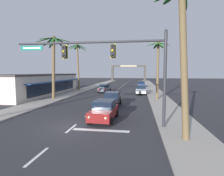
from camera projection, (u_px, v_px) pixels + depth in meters
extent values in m
plane|color=#2D2D33|center=(74.00, 126.00, 13.38)|extent=(220.00, 220.00, 0.00)
cube|color=#9E998E|center=(156.00, 94.00, 31.90)|extent=(3.20, 110.00, 0.14)
cube|color=#9E998E|center=(73.00, 93.00, 34.24)|extent=(3.20, 110.00, 0.14)
cube|color=silver|center=(37.00, 156.00, 8.59)|extent=(0.16, 2.00, 0.01)
cube|color=silver|center=(71.00, 128.00, 12.90)|extent=(0.16, 2.00, 0.01)
cube|color=silver|center=(88.00, 114.00, 17.21)|extent=(0.16, 2.00, 0.01)
cube|color=silver|center=(99.00, 106.00, 21.52)|extent=(0.16, 2.00, 0.01)
cube|color=silver|center=(105.00, 100.00, 25.83)|extent=(0.16, 2.00, 0.01)
cube|color=silver|center=(110.00, 96.00, 30.15)|extent=(0.16, 2.00, 0.01)
cube|color=silver|center=(114.00, 93.00, 34.46)|extent=(0.16, 2.00, 0.01)
cube|color=silver|center=(117.00, 91.00, 38.77)|extent=(0.16, 2.00, 0.01)
cube|color=silver|center=(119.00, 89.00, 43.08)|extent=(0.16, 2.00, 0.01)
cube|color=silver|center=(121.00, 87.00, 47.39)|extent=(0.16, 2.00, 0.01)
cube|color=silver|center=(122.00, 86.00, 51.70)|extent=(0.16, 2.00, 0.01)
cube|color=silver|center=(124.00, 85.00, 56.02)|extent=(0.16, 2.00, 0.01)
cube|color=silver|center=(125.00, 84.00, 60.33)|extent=(0.16, 2.00, 0.01)
cube|color=silver|center=(126.00, 83.00, 64.64)|extent=(0.16, 2.00, 0.01)
cube|color=silver|center=(127.00, 83.00, 68.95)|extent=(0.16, 2.00, 0.01)
cube|color=silver|center=(127.00, 82.00, 73.26)|extent=(0.16, 2.00, 0.01)
cube|color=silver|center=(128.00, 81.00, 77.57)|extent=(0.16, 2.00, 0.01)
cube|color=silver|center=(129.00, 81.00, 81.88)|extent=(0.16, 2.00, 0.01)
cube|color=silver|center=(101.00, 130.00, 12.46)|extent=(4.00, 0.44, 0.01)
cylinder|color=#2D2D33|center=(165.00, 81.00, 12.57)|extent=(0.22, 0.22, 6.82)
cylinder|color=#2D2D33|center=(88.00, 42.00, 13.16)|extent=(11.09, 0.16, 0.16)
sphere|color=#2D2D33|center=(166.00, 31.00, 12.27)|extent=(0.20, 0.20, 0.20)
cube|color=black|center=(113.00, 51.00, 12.92)|extent=(0.32, 0.26, 0.92)
sphere|color=black|center=(112.00, 46.00, 12.75)|extent=(0.17, 0.17, 0.17)
sphere|color=yellow|center=(112.00, 51.00, 12.78)|extent=(0.17, 0.17, 0.17)
sphere|color=black|center=(112.00, 55.00, 12.81)|extent=(0.17, 0.17, 0.17)
cube|color=yellow|center=(113.00, 51.00, 13.08)|extent=(0.42, 0.03, 1.04)
cube|color=black|center=(64.00, 52.00, 13.47)|extent=(0.32, 0.26, 0.92)
sphere|color=black|center=(63.00, 47.00, 13.31)|extent=(0.17, 0.17, 0.17)
sphere|color=yellow|center=(63.00, 51.00, 13.33)|extent=(0.17, 0.17, 0.17)
sphere|color=black|center=(63.00, 56.00, 13.36)|extent=(0.17, 0.17, 0.17)
cube|color=yellow|center=(65.00, 52.00, 13.63)|extent=(0.42, 0.03, 1.04)
cube|color=#147A6B|center=(32.00, 48.00, 13.86)|extent=(1.79, 0.05, 0.36)
cube|color=white|center=(32.00, 48.00, 13.83)|extent=(1.43, 0.01, 0.12)
cube|color=maroon|center=(104.00, 112.00, 15.01)|extent=(1.91, 4.36, 0.72)
cube|color=black|center=(104.00, 104.00, 15.10)|extent=(1.68, 2.26, 0.64)
cylinder|color=black|center=(111.00, 122.00, 13.49)|extent=(0.24, 0.65, 0.64)
cylinder|color=black|center=(89.00, 120.00, 13.81)|extent=(0.24, 0.65, 0.64)
cylinder|color=black|center=(117.00, 113.00, 16.27)|extent=(0.24, 0.65, 0.64)
cylinder|color=black|center=(99.00, 112.00, 16.59)|extent=(0.24, 0.65, 0.64)
sphere|color=#F9EFC6|center=(106.00, 118.00, 12.77)|extent=(0.18, 0.18, 0.18)
sphere|color=#F9EFC6|center=(89.00, 117.00, 13.00)|extent=(0.18, 0.18, 0.18)
cube|color=red|center=(116.00, 107.00, 16.99)|extent=(0.24, 0.07, 0.20)
cube|color=red|center=(103.00, 106.00, 17.24)|extent=(0.24, 0.07, 0.20)
cube|color=black|center=(112.00, 101.00, 21.26)|extent=(1.80, 4.32, 0.72)
cube|color=black|center=(112.00, 95.00, 21.35)|extent=(1.62, 2.21, 0.64)
cylinder|color=black|center=(118.00, 106.00, 19.77)|extent=(0.23, 0.64, 0.64)
cylinder|color=black|center=(103.00, 105.00, 20.01)|extent=(0.23, 0.64, 0.64)
cylinder|color=black|center=(120.00, 102.00, 22.57)|extent=(0.23, 0.64, 0.64)
cylinder|color=black|center=(107.00, 101.00, 22.81)|extent=(0.23, 0.64, 0.64)
sphere|color=#F9EFC6|center=(115.00, 103.00, 19.02)|extent=(0.18, 0.18, 0.18)
sphere|color=#F9EFC6|center=(103.00, 103.00, 19.20)|extent=(0.18, 0.18, 0.18)
cube|color=red|center=(119.00, 97.00, 23.29)|extent=(0.24, 0.06, 0.20)
cube|color=red|center=(109.00, 97.00, 23.47)|extent=(0.24, 0.06, 0.20)
cube|color=#4C515B|center=(105.00, 89.00, 35.84)|extent=(1.97, 4.38, 0.72)
cube|color=black|center=(105.00, 86.00, 35.64)|extent=(1.71, 2.28, 0.64)
cylinder|color=black|center=(102.00, 90.00, 37.43)|extent=(0.25, 0.65, 0.64)
cylinder|color=black|center=(110.00, 90.00, 37.09)|extent=(0.25, 0.65, 0.64)
cylinder|color=black|center=(99.00, 91.00, 34.66)|extent=(0.25, 0.65, 0.64)
cylinder|color=black|center=(107.00, 92.00, 34.32)|extent=(0.25, 0.65, 0.64)
sphere|color=#B2B2AD|center=(104.00, 88.00, 38.08)|extent=(0.18, 0.18, 0.18)
sphere|color=#B2B2AD|center=(110.00, 88.00, 37.83)|extent=(0.18, 0.18, 0.18)
cube|color=red|center=(99.00, 89.00, 33.86)|extent=(0.24, 0.07, 0.20)
cube|color=red|center=(105.00, 90.00, 33.60)|extent=(0.24, 0.07, 0.20)
cube|color=silver|center=(141.00, 90.00, 32.86)|extent=(1.88, 4.35, 0.72)
cube|color=black|center=(141.00, 87.00, 32.95)|extent=(1.66, 2.25, 0.64)
cylinder|color=black|center=(146.00, 93.00, 31.35)|extent=(0.24, 0.65, 0.64)
cylinder|color=black|center=(136.00, 93.00, 31.65)|extent=(0.24, 0.65, 0.64)
cylinder|color=black|center=(146.00, 92.00, 34.13)|extent=(0.24, 0.65, 0.64)
cylinder|color=black|center=(137.00, 92.00, 34.43)|extent=(0.24, 0.65, 0.64)
sphere|color=#B2B2AD|center=(145.00, 91.00, 30.61)|extent=(0.18, 0.18, 0.18)
sphere|color=#B2B2AD|center=(137.00, 91.00, 30.84)|extent=(0.18, 0.18, 0.18)
cube|color=red|center=(145.00, 89.00, 34.85)|extent=(0.24, 0.07, 0.20)
cube|color=red|center=(138.00, 89.00, 35.08)|extent=(0.24, 0.07, 0.20)
cube|color=navy|center=(141.00, 85.00, 47.65)|extent=(1.92, 4.36, 0.72)
cube|color=black|center=(141.00, 82.00, 47.73)|extent=(1.68, 2.26, 0.64)
cylinder|color=black|center=(145.00, 87.00, 46.17)|extent=(0.24, 0.65, 0.64)
cylinder|color=black|center=(138.00, 87.00, 46.37)|extent=(0.24, 0.65, 0.64)
cylinder|color=black|center=(144.00, 86.00, 48.98)|extent=(0.24, 0.65, 0.64)
cylinder|color=black|center=(138.00, 86.00, 49.18)|extent=(0.24, 0.65, 0.64)
sphere|color=#B2B2AD|center=(144.00, 85.00, 45.42)|extent=(0.18, 0.18, 0.18)
sphere|color=#B2B2AD|center=(139.00, 85.00, 45.56)|extent=(0.18, 0.18, 0.18)
cube|color=red|center=(143.00, 84.00, 49.70)|extent=(0.24, 0.07, 0.20)
cube|color=red|center=(139.00, 84.00, 49.85)|extent=(0.24, 0.07, 0.20)
cylinder|color=brown|center=(54.00, 69.00, 26.13)|extent=(0.73, 0.43, 8.89)
ellipsoid|color=#1E5123|center=(62.00, 40.00, 25.69)|extent=(2.55, 0.69, 0.79)
ellipsoid|color=#1E5123|center=(62.00, 41.00, 26.57)|extent=(1.87, 2.20, 0.92)
ellipsoid|color=#1E5123|center=(60.00, 43.00, 26.71)|extent=(1.19, 2.26, 1.46)
ellipsoid|color=#1E5123|center=(51.00, 43.00, 26.67)|extent=(1.89, 1.94, 1.39)
ellipsoid|color=#1E5123|center=(48.00, 42.00, 26.38)|extent=(2.38, 1.32, 1.15)
ellipsoid|color=#1E5123|center=(45.00, 40.00, 25.46)|extent=(2.48, 1.31, 0.83)
ellipsoid|color=#1E5123|center=(47.00, 38.00, 24.65)|extent=(1.27, 2.51, 0.75)
ellipsoid|color=#1E5123|center=(52.00, 41.00, 24.71)|extent=(0.92, 2.25, 1.54)
ellipsoid|color=#1E5123|center=(56.00, 40.00, 24.81)|extent=(1.96, 2.00, 1.19)
sphere|color=#4C4223|center=(54.00, 38.00, 25.71)|extent=(0.60, 0.60, 0.60)
cylinder|color=brown|center=(78.00, 68.00, 39.46)|extent=(0.67, 0.37, 9.96)
ellipsoid|color=#1E5123|center=(82.00, 47.00, 38.94)|extent=(2.29, 0.45, 1.10)
ellipsoid|color=#1E5123|center=(82.00, 48.00, 39.55)|extent=(1.96, 1.55, 1.43)
ellipsoid|color=#1E5123|center=(79.00, 47.00, 40.23)|extent=(0.50, 2.39, 0.78)
ellipsoid|color=#1E5123|center=(76.00, 47.00, 40.09)|extent=(1.61, 2.13, 1.06)
ellipsoid|color=#1E5123|center=(72.00, 46.00, 39.05)|extent=(2.35, 0.80, 0.99)
ellipsoid|color=#1E5123|center=(73.00, 47.00, 38.34)|extent=(1.46, 1.99, 1.46)
ellipsoid|color=#1E5123|center=(76.00, 47.00, 38.04)|extent=(0.54, 2.21, 1.30)
ellipsoid|color=#1E5123|center=(79.00, 45.00, 38.08)|extent=(1.86, 2.06, 0.78)
sphere|color=#4C4223|center=(77.00, 45.00, 39.04)|extent=(0.60, 0.60, 0.60)
cylinder|color=brown|center=(184.00, 68.00, 10.10)|extent=(0.90, 0.39, 8.55)
ellipsoid|color=#236028|center=(183.00, 0.00, 10.38)|extent=(0.89, 1.48, 1.03)
cylinder|color=brown|center=(158.00, 72.00, 25.70)|extent=(0.39, 0.35, 8.10)
ellipsoid|color=#2D702D|center=(164.00, 44.00, 25.28)|extent=(1.67, 0.51, 0.49)
ellipsoid|color=#2D702D|center=(161.00, 45.00, 25.92)|extent=(1.22, 1.54, 0.74)
ellipsoid|color=#2D702D|center=(156.00, 46.00, 26.10)|extent=(0.89, 1.61, 0.80)
ellipsoid|color=#2D702D|center=(153.00, 44.00, 25.34)|extent=(1.68, 0.66, 0.56)
ellipsoid|color=#2D702D|center=(157.00, 44.00, 24.64)|extent=(0.85, 1.67, 0.61)
ellipsoid|color=#2D702D|center=(162.00, 45.00, 24.74)|extent=(1.17, 1.45, 0.99)
sphere|color=#4C4223|center=(158.00, 43.00, 25.34)|extent=(0.60, 0.60, 0.60)
cube|color=beige|center=(40.00, 85.00, 32.52)|extent=(6.13, 20.98, 3.46)
cube|color=#3D3838|center=(39.00, 75.00, 32.36)|extent=(6.31, 21.19, 0.24)
cube|color=navy|center=(58.00, 81.00, 31.93)|extent=(1.00, 17.83, 0.12)
cube|color=black|center=(56.00, 87.00, 32.09)|extent=(0.06, 16.78, 1.80)
cube|color=#423D38|center=(112.00, 74.00, 80.54)|extent=(0.90, 0.90, 6.39)
cube|color=#423D38|center=(145.00, 74.00, 78.39)|extent=(0.90, 0.90, 6.39)
cube|color=#423D38|center=(128.00, 66.00, 79.15)|extent=(15.27, 0.60, 0.70)
cube|color=tan|center=(128.00, 66.00, 78.84)|extent=(7.19, 0.08, 0.56)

